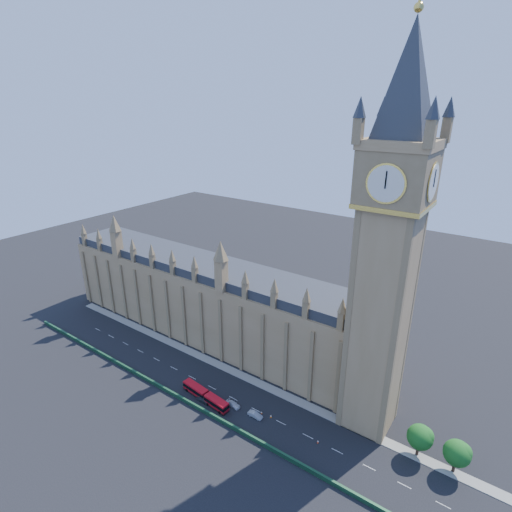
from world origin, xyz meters
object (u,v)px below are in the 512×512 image
Objects in this scene: car_grey at (204,399)px; car_white at (233,404)px; red_bus at (205,396)px; car_silver at (255,415)px.

car_white is (8.00, 3.26, -0.12)m from car_grey.
car_grey reaches higher than car_white.
red_bus is 3.80× the size of car_grey.
car_silver is (15.28, 2.78, -0.79)m from red_bus.
red_bus reaches higher than car_grey.
red_bus is 1.02m from car_grey.
car_grey is 15.66m from car_silver.
car_white is at bearing 23.39° from red_bus.
red_bus is 3.96× the size of car_silver.
car_grey is 1.04× the size of car_silver.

